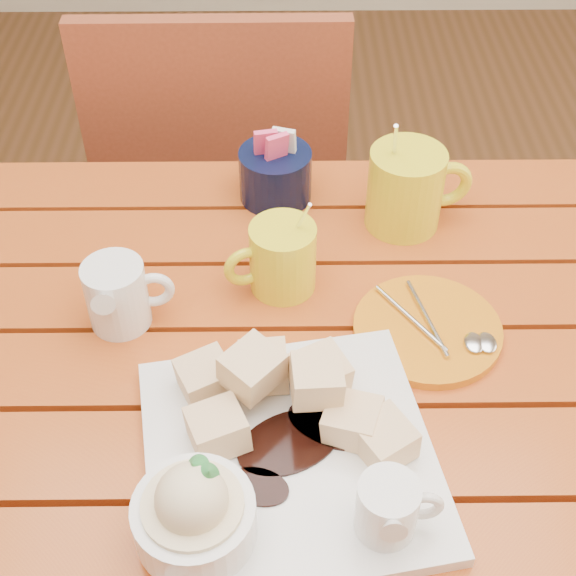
{
  "coord_description": "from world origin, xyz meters",
  "views": [
    {
      "loc": [
        -0.01,
        -0.59,
        1.44
      ],
      "look_at": [
        0.0,
        0.05,
        0.82
      ],
      "focal_mm": 50.0,
      "sensor_mm": 36.0,
      "label": 1
    }
  ],
  "objects_px": {
    "coffee_mug_left": "(281,257)",
    "coffee_mug_right": "(408,188)",
    "chair_far": "(225,191)",
    "table": "(288,423)",
    "dessert_plate": "(269,460)",
    "orange_saucer": "(429,330)"
  },
  "relations": [
    {
      "from": "dessert_plate",
      "to": "orange_saucer",
      "type": "bearing_deg",
      "value": 46.45
    },
    {
      "from": "chair_far",
      "to": "dessert_plate",
      "type": "bearing_deg",
      "value": 96.41
    },
    {
      "from": "coffee_mug_left",
      "to": "coffee_mug_right",
      "type": "bearing_deg",
      "value": 16.66
    },
    {
      "from": "table",
      "to": "coffee_mug_right",
      "type": "bearing_deg",
      "value": 58.08
    },
    {
      "from": "coffee_mug_right",
      "to": "chair_far",
      "type": "distance_m",
      "value": 0.56
    },
    {
      "from": "table",
      "to": "coffee_mug_right",
      "type": "height_order",
      "value": "coffee_mug_right"
    },
    {
      "from": "table",
      "to": "coffee_mug_right",
      "type": "xyz_separation_m",
      "value": [
        0.16,
        0.25,
        0.16
      ]
    },
    {
      "from": "orange_saucer",
      "to": "chair_far",
      "type": "bearing_deg",
      "value": 115.08
    },
    {
      "from": "coffee_mug_left",
      "to": "chair_far",
      "type": "relative_size",
      "value": 0.15
    },
    {
      "from": "coffee_mug_left",
      "to": "coffee_mug_right",
      "type": "distance_m",
      "value": 0.21
    },
    {
      "from": "orange_saucer",
      "to": "table",
      "type": "bearing_deg",
      "value": -163.57
    },
    {
      "from": "dessert_plate",
      "to": "chair_far",
      "type": "relative_size",
      "value": 0.36
    },
    {
      "from": "coffee_mug_left",
      "to": "dessert_plate",
      "type": "bearing_deg",
      "value": -112.3
    },
    {
      "from": "coffee_mug_right",
      "to": "dessert_plate",
      "type": "bearing_deg",
      "value": -123.64
    },
    {
      "from": "coffee_mug_left",
      "to": "coffee_mug_right",
      "type": "height_order",
      "value": "coffee_mug_right"
    },
    {
      "from": "coffee_mug_right",
      "to": "orange_saucer",
      "type": "bearing_deg",
      "value": -97.92
    },
    {
      "from": "coffee_mug_left",
      "to": "chair_far",
      "type": "distance_m",
      "value": 0.6
    },
    {
      "from": "table",
      "to": "dessert_plate",
      "type": "height_order",
      "value": "dessert_plate"
    },
    {
      "from": "dessert_plate",
      "to": "coffee_mug_left",
      "type": "bearing_deg",
      "value": 87.42
    },
    {
      "from": "orange_saucer",
      "to": "chair_far",
      "type": "height_order",
      "value": "chair_far"
    },
    {
      "from": "dessert_plate",
      "to": "table",
      "type": "bearing_deg",
      "value": 82.0
    },
    {
      "from": "coffee_mug_left",
      "to": "chair_far",
      "type": "height_order",
      "value": "chair_far"
    }
  ]
}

